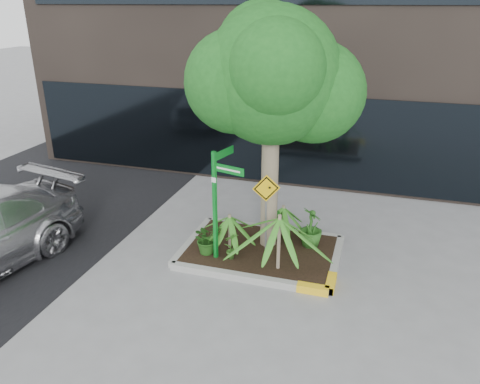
# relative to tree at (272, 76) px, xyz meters

# --- Properties ---
(ground) EXTENTS (80.00, 80.00, 0.00)m
(ground) POSITION_rel_tree_xyz_m (-0.29, -0.60, -3.76)
(ground) COLOR gray
(ground) RESTS_ON ground
(planter) EXTENTS (3.35, 2.36, 0.15)m
(planter) POSITION_rel_tree_xyz_m (-0.06, -0.33, -3.66)
(planter) COLOR #9E9E99
(planter) RESTS_ON ground
(tree) EXTENTS (3.43, 3.05, 5.15)m
(tree) POSITION_rel_tree_xyz_m (0.00, 0.00, 0.00)
(tree) COLOR gray
(tree) RESTS_ON ground
(palm_front) EXTENTS (1.31, 1.31, 1.46)m
(palm_front) POSITION_rel_tree_xyz_m (0.44, -0.97, -2.52)
(palm_front) COLOR gray
(palm_front) RESTS_ON ground
(palm_left) EXTENTS (0.88, 0.88, 0.97)m
(palm_left) POSITION_rel_tree_xyz_m (-0.75, -0.44, -2.88)
(palm_left) COLOR gray
(palm_left) RESTS_ON ground
(palm_back) EXTENTS (0.80, 0.80, 0.89)m
(palm_back) POSITION_rel_tree_xyz_m (0.21, 0.51, -2.95)
(palm_back) COLOR gray
(palm_back) RESTS_ON ground
(shrub_a) EXTENTS (0.84, 0.84, 0.66)m
(shrub_a) POSITION_rel_tree_xyz_m (-1.13, -0.79, -3.28)
(shrub_a) COLOR #1F4F16
(shrub_a) RESTS_ON planter
(shrub_b) EXTENTS (0.68, 0.68, 0.87)m
(shrub_b) POSITION_rel_tree_xyz_m (0.91, 0.15, -3.17)
(shrub_b) COLOR #275F1C
(shrub_b) RESTS_ON planter
(shrub_c) EXTENTS (0.45, 0.45, 0.60)m
(shrub_c) POSITION_rel_tree_xyz_m (-0.57, -0.87, -3.31)
(shrub_c) COLOR #356E22
(shrub_c) RESTS_ON planter
(shrub_d) EXTENTS (0.60, 0.60, 0.78)m
(shrub_d) POSITION_rel_tree_xyz_m (0.08, 0.23, -3.22)
(shrub_d) COLOR #1D641D
(shrub_d) RESTS_ON planter
(street_sign_post) EXTENTS (0.70, 0.84, 2.45)m
(street_sign_post) POSITION_rel_tree_xyz_m (-0.83, -0.89, -2.25)
(street_sign_post) COLOR #0C8825
(street_sign_post) RESTS_ON ground
(cattle_sign) EXTENTS (0.52, 0.25, 1.82)m
(cattle_sign) POSITION_rel_tree_xyz_m (0.08, -0.61, -2.38)
(cattle_sign) COLOR slate
(cattle_sign) RESTS_ON ground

